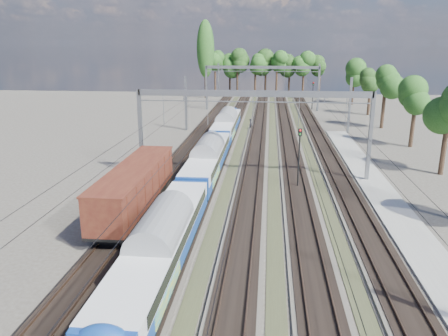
# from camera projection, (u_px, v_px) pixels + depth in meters

# --- Properties ---
(track_bed) EXTENTS (21.00, 130.00, 0.34)m
(track_bed) POSITION_uv_depth(u_px,v_px,m) (256.00, 145.00, 59.31)
(track_bed) COLOR #47423A
(track_bed) RESTS_ON ground
(platform) EXTENTS (3.00, 70.00, 0.30)m
(platform) POSITION_uv_depth(u_px,v_px,m) (399.00, 219.00, 34.21)
(platform) COLOR gray
(platform) RESTS_ON ground
(catenary) EXTENTS (25.65, 130.00, 9.00)m
(catenary) POSITION_uv_depth(u_px,v_px,m) (261.00, 92.00, 64.89)
(catenary) COLOR slate
(catenary) RESTS_ON ground
(tree_belt) EXTENTS (39.35, 98.35, 12.27)m
(tree_belt) POSITION_uv_depth(u_px,v_px,m) (290.00, 64.00, 103.50)
(tree_belt) COLOR black
(tree_belt) RESTS_ON ground
(poplar) EXTENTS (4.40, 4.40, 19.04)m
(poplar) POSITION_uv_depth(u_px,v_px,m) (205.00, 50.00, 108.16)
(poplar) COLOR black
(poplar) RESTS_ON ground
(emu_train) EXTENTS (2.81, 59.45, 4.11)m
(emu_train) POSITION_uv_depth(u_px,v_px,m) (207.00, 156.00, 44.23)
(emu_train) COLOR black
(emu_train) RESTS_ON ground
(freight_boxcar) EXTENTS (3.05, 14.74, 3.80)m
(freight_boxcar) POSITION_uv_depth(u_px,v_px,m) (135.00, 186.00, 35.21)
(freight_boxcar) COLOR black
(freight_boxcar) RESTS_ON ground
(worker) EXTENTS (0.45, 0.65, 1.70)m
(worker) POSITION_uv_depth(u_px,v_px,m) (251.00, 124.00, 70.46)
(worker) COLOR black
(worker) RESTS_ON ground
(signal_near) EXTENTS (0.38, 0.35, 5.80)m
(signal_near) POSITION_uv_depth(u_px,v_px,m) (299.00, 151.00, 41.15)
(signal_near) COLOR black
(signal_near) RESTS_ON ground
(signal_far) EXTENTS (0.38, 0.35, 5.69)m
(signal_far) POSITION_uv_depth(u_px,v_px,m) (313.00, 92.00, 90.97)
(signal_far) COLOR black
(signal_far) RESTS_ON ground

